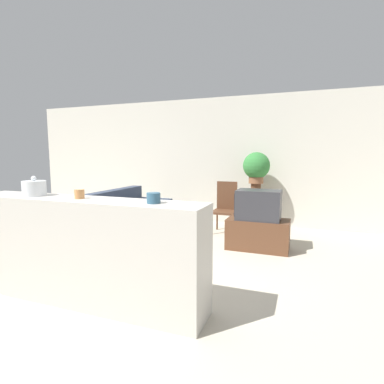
{
  "coord_description": "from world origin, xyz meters",
  "views": [
    {
      "loc": [
        2.06,
        -2.94,
        1.47
      ],
      "look_at": [
        0.29,
        1.77,
        0.85
      ],
      "focal_mm": 28.0,
      "sensor_mm": 36.0,
      "label": 1
    }
  ],
  "objects_px": {
    "decorative_bowl": "(34,188)",
    "potted_plant": "(256,167)",
    "television": "(258,205)",
    "couch": "(122,223)",
    "wooden_chair": "(225,206)"
  },
  "relations": [
    {
      "from": "wooden_chair",
      "to": "potted_plant",
      "type": "xyz_separation_m",
      "value": [
        0.51,
        0.4,
        0.74
      ]
    },
    {
      "from": "television",
      "to": "wooden_chair",
      "type": "height_order",
      "value": "wooden_chair"
    },
    {
      "from": "couch",
      "to": "television",
      "type": "bearing_deg",
      "value": 6.81
    },
    {
      "from": "wooden_chair",
      "to": "decorative_bowl",
      "type": "height_order",
      "value": "decorative_bowl"
    },
    {
      "from": "potted_plant",
      "to": "decorative_bowl",
      "type": "distance_m",
      "value": 4.01
    },
    {
      "from": "television",
      "to": "decorative_bowl",
      "type": "bearing_deg",
      "value": -130.62
    },
    {
      "from": "decorative_bowl",
      "to": "potted_plant",
      "type": "bearing_deg",
      "value": 63.97
    },
    {
      "from": "potted_plant",
      "to": "decorative_bowl",
      "type": "height_order",
      "value": "potted_plant"
    },
    {
      "from": "couch",
      "to": "television",
      "type": "distance_m",
      "value": 2.35
    },
    {
      "from": "television",
      "to": "potted_plant",
      "type": "xyz_separation_m",
      "value": [
        -0.23,
        1.28,
        0.54
      ]
    },
    {
      "from": "television",
      "to": "potted_plant",
      "type": "height_order",
      "value": "potted_plant"
    },
    {
      "from": "couch",
      "to": "decorative_bowl",
      "type": "relative_size",
      "value": 8.78
    },
    {
      "from": "couch",
      "to": "potted_plant",
      "type": "relative_size",
      "value": 3.39
    },
    {
      "from": "wooden_chair",
      "to": "couch",
      "type": "bearing_deg",
      "value": -143.56
    },
    {
      "from": "couch",
      "to": "decorative_bowl",
      "type": "height_order",
      "value": "decorative_bowl"
    }
  ]
}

